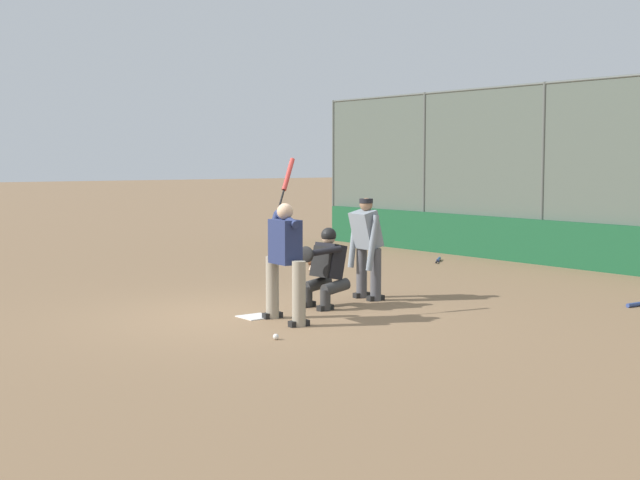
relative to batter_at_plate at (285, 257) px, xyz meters
The scene contains 10 objects.
ground_plane 1.06m from the batter_at_plate, 11.47° to the left, with size 160.00×160.00×0.00m, color #846647.
home_plate_marker 1.05m from the batter_at_plate, 11.47° to the left, with size 0.43×0.43×0.01m, color white.
backstop_fence 8.36m from the batter_at_plate, 86.09° to the right, with size 18.20×0.08×3.84m.
padding_wall 8.20m from the batter_at_plate, 86.04° to the right, with size 17.76×0.18×0.95m, color #19512D.
batter_at_plate is the anchor object (origin of this frame).
catcher_behind_plate 1.35m from the batter_at_plate, 61.14° to the right, with size 0.64×0.75×1.20m.
umpire_home 2.34m from the batter_at_plate, 67.99° to the right, with size 0.65×0.42×1.61m.
spare_bat_by_padding 8.00m from the batter_at_plate, 59.49° to the right, with size 0.60×0.69×0.07m.
fielding_glove_on_dirt 6.62m from the batter_at_plate, 40.05° to the right, with size 0.30×0.23×0.11m.
baseball_loose 1.47m from the batter_at_plate, 139.80° to the left, with size 0.07×0.07×0.07m, color white.
Camera 1 is at (-10.46, 6.70, 2.20)m, focal length 50.00 mm.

